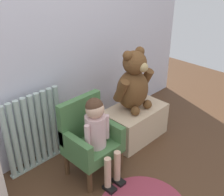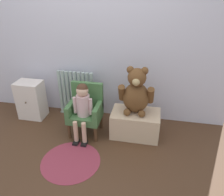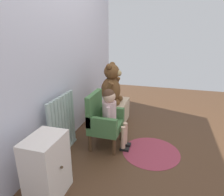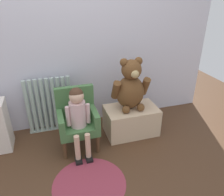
{
  "view_description": "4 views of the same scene",
  "coord_description": "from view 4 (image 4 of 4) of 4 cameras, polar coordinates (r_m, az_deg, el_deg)",
  "views": [
    {
      "loc": [
        -1.23,
        -0.93,
        1.74
      ],
      "look_at": [
        0.33,
        0.61,
        0.58
      ],
      "focal_mm": 45.0,
      "sensor_mm": 36.0,
      "label": 1
    },
    {
      "loc": [
        0.84,
        -1.81,
        1.82
      ],
      "look_at": [
        0.37,
        0.54,
        0.56
      ],
      "focal_mm": 35.0,
      "sensor_mm": 36.0,
      "label": 2
    },
    {
      "loc": [
        -2.12,
        -0.18,
        1.39
      ],
      "look_at": [
        0.38,
        0.55,
        0.51
      ],
      "focal_mm": 32.0,
      "sensor_mm": 36.0,
      "label": 3
    },
    {
      "loc": [
        -0.23,
        -1.51,
        1.61
      ],
      "look_at": [
        0.41,
        0.57,
        0.53
      ],
      "focal_mm": 35.0,
      "sensor_mm": 36.0,
      "label": 4
    }
  ],
  "objects": [
    {
      "name": "back_wall",
      "position": [
        2.63,
        -12.45,
        16.82
      ],
      "size": [
        3.8,
        0.05,
        2.4
      ],
      "primitive_type": "cube",
      "color": "silver",
      "rests_on": "ground_plane"
    },
    {
      "name": "large_teddy_bear",
      "position": [
        2.52,
        4.86,
        2.91
      ],
      "size": [
        0.44,
        0.31,
        0.61
      ],
      "color": "brown",
      "rests_on": "low_bench"
    },
    {
      "name": "ground_plane",
      "position": [
        2.22,
        -6.22,
        -20.43
      ],
      "size": [
        6.0,
        6.0,
        0.0
      ],
      "primitive_type": "plane",
      "color": "#4A301D"
    },
    {
      "name": "low_bench",
      "position": [
        2.71,
        4.98,
        -5.83
      ],
      "size": [
        0.62,
        0.39,
        0.34
      ],
      "primitive_type": "cube",
      "color": "#CFB28E",
      "rests_on": "ground_plane"
    },
    {
      "name": "radiator",
      "position": [
        2.77,
        -15.99,
        -1.86
      ],
      "size": [
        0.56,
        0.05,
        0.7
      ],
      "color": "#A4BAB0",
      "rests_on": "ground_plane"
    },
    {
      "name": "child_figure",
      "position": [
        2.27,
        -8.88,
        -3.65
      ],
      "size": [
        0.25,
        0.35,
        0.75
      ],
      "color": "beige",
      "rests_on": "ground_plane"
    },
    {
      "name": "floor_rug",
      "position": [
        2.18,
        -5.96,
        -21.39
      ],
      "size": [
        0.68,
        0.68,
        0.01
      ],
      "primitive_type": "cylinder",
      "color": "#913344",
      "rests_on": "ground_plane"
    },
    {
      "name": "child_armchair",
      "position": [
        2.43,
        -9.06,
        -5.34
      ],
      "size": [
        0.42,
        0.37,
        0.68
      ],
      "color": "#436E3E",
      "rests_on": "ground_plane"
    }
  ]
}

